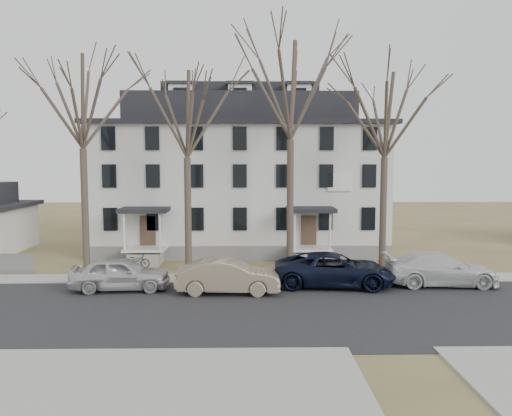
{
  "coord_description": "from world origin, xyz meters",
  "views": [
    {
      "loc": [
        -1.5,
        -19.32,
        6.57
      ],
      "look_at": [
        -1.02,
        9.0,
        3.89
      ],
      "focal_mm": 35.0,
      "sensor_mm": 36.0,
      "label": 1
    }
  ],
  "objects_px": {
    "tree_mid_right": "(386,108)",
    "bicycle_left": "(136,261)",
    "tree_far_left": "(81,95)",
    "tree_mid_left": "(187,108)",
    "tree_center": "(291,82)",
    "car_tan": "(228,277)",
    "car_navy": "(334,270)",
    "car_white": "(440,270)",
    "car_silver": "(120,274)",
    "boarding_house": "(241,177)"
  },
  "relations": [
    {
      "from": "tree_mid_right",
      "to": "bicycle_left",
      "type": "height_order",
      "value": "tree_mid_right"
    },
    {
      "from": "tree_far_left",
      "to": "tree_mid_left",
      "type": "distance_m",
      "value": 6.05
    },
    {
      "from": "tree_center",
      "to": "tree_mid_right",
      "type": "relative_size",
      "value": 1.15
    },
    {
      "from": "car_tan",
      "to": "bicycle_left",
      "type": "xyz_separation_m",
      "value": [
        -5.87,
        5.9,
        -0.39
      ]
    },
    {
      "from": "car_navy",
      "to": "car_white",
      "type": "xyz_separation_m",
      "value": [
        5.6,
        0.08,
        -0.02
      ]
    },
    {
      "from": "tree_center",
      "to": "car_white",
      "type": "distance_m",
      "value": 13.24
    },
    {
      "from": "tree_center",
      "to": "bicycle_left",
      "type": "distance_m",
      "value": 14.19
    },
    {
      "from": "tree_center",
      "to": "bicycle_left",
      "type": "bearing_deg",
      "value": 173.7
    },
    {
      "from": "tree_far_left",
      "to": "car_silver",
      "type": "distance_m",
      "value": 10.83
    },
    {
      "from": "tree_mid_left",
      "to": "bicycle_left",
      "type": "xyz_separation_m",
      "value": [
        -3.33,
        1.03,
        -9.15
      ]
    },
    {
      "from": "car_tan",
      "to": "tree_mid_left",
      "type": "bearing_deg",
      "value": 29.44
    },
    {
      "from": "car_white",
      "to": "bicycle_left",
      "type": "xyz_separation_m",
      "value": [
        -16.97,
        4.51,
        -0.4
      ]
    },
    {
      "from": "boarding_house",
      "to": "car_navy",
      "type": "relative_size",
      "value": 3.33
    },
    {
      "from": "tree_far_left",
      "to": "car_white",
      "type": "height_order",
      "value": "tree_far_left"
    },
    {
      "from": "tree_mid_left",
      "to": "car_silver",
      "type": "xyz_separation_m",
      "value": [
        -2.96,
        -4.21,
        -8.76
      ]
    },
    {
      "from": "tree_far_left",
      "to": "car_white",
      "type": "xyz_separation_m",
      "value": [
        19.64,
        -3.48,
        -9.5
      ]
    },
    {
      "from": "tree_center",
      "to": "car_navy",
      "type": "distance_m",
      "value": 11.01
    },
    {
      "from": "tree_center",
      "to": "car_white",
      "type": "bearing_deg",
      "value": -24.48
    },
    {
      "from": "boarding_house",
      "to": "tree_center",
      "type": "distance_m",
      "value": 10.39
    },
    {
      "from": "tree_far_left",
      "to": "tree_center",
      "type": "relative_size",
      "value": 0.93
    },
    {
      "from": "car_navy",
      "to": "tree_far_left",
      "type": "bearing_deg",
      "value": 81.34
    },
    {
      "from": "tree_center",
      "to": "car_navy",
      "type": "relative_size",
      "value": 2.36
    },
    {
      "from": "car_white",
      "to": "tree_mid_right",
      "type": "bearing_deg",
      "value": 33.54
    },
    {
      "from": "tree_mid_left",
      "to": "car_tan",
      "type": "height_order",
      "value": "tree_mid_left"
    },
    {
      "from": "tree_mid_left",
      "to": "tree_mid_right",
      "type": "bearing_deg",
      "value": 0.0
    },
    {
      "from": "car_tan",
      "to": "car_white",
      "type": "distance_m",
      "value": 11.19
    },
    {
      "from": "car_navy",
      "to": "tree_mid_right",
      "type": "bearing_deg",
      "value": -38.6
    },
    {
      "from": "car_white",
      "to": "tree_center",
      "type": "bearing_deg",
      "value": 67.45
    },
    {
      "from": "boarding_house",
      "to": "bicycle_left",
      "type": "height_order",
      "value": "boarding_house"
    },
    {
      "from": "car_tan",
      "to": "car_white",
      "type": "relative_size",
      "value": 0.88
    },
    {
      "from": "tree_far_left",
      "to": "tree_mid_right",
      "type": "xyz_separation_m",
      "value": [
        17.5,
        0.0,
        -0.74
      ]
    },
    {
      "from": "car_navy",
      "to": "bicycle_left",
      "type": "xyz_separation_m",
      "value": [
        -11.37,
        4.59,
        -0.42
      ]
    },
    {
      "from": "tree_center",
      "to": "car_tan",
      "type": "distance_m",
      "value": 11.85
    },
    {
      "from": "boarding_house",
      "to": "car_navy",
      "type": "height_order",
      "value": "boarding_house"
    },
    {
      "from": "car_silver",
      "to": "car_navy",
      "type": "distance_m",
      "value": 11.02
    },
    {
      "from": "boarding_house",
      "to": "car_tan",
      "type": "distance_m",
      "value": 13.79
    },
    {
      "from": "tree_mid_left",
      "to": "bicycle_left",
      "type": "relative_size",
      "value": 7.42
    },
    {
      "from": "bicycle_left",
      "to": "car_navy",
      "type": "bearing_deg",
      "value": -106.34
    },
    {
      "from": "boarding_house",
      "to": "car_silver",
      "type": "distance_m",
      "value": 14.46
    },
    {
      "from": "tree_mid_left",
      "to": "tree_mid_right",
      "type": "xyz_separation_m",
      "value": [
        11.5,
        0.0,
        0.0
      ]
    },
    {
      "from": "tree_center",
      "to": "tree_mid_right",
      "type": "xyz_separation_m",
      "value": [
        5.5,
        0.0,
        -1.48
      ]
    },
    {
      "from": "car_tan",
      "to": "car_navy",
      "type": "height_order",
      "value": "car_navy"
    },
    {
      "from": "tree_far_left",
      "to": "car_tan",
      "type": "height_order",
      "value": "tree_far_left"
    },
    {
      "from": "tree_mid_left",
      "to": "tree_center",
      "type": "xyz_separation_m",
      "value": [
        6.0,
        0.0,
        1.48
      ]
    },
    {
      "from": "tree_center",
      "to": "car_tan",
      "type": "xyz_separation_m",
      "value": [
        -3.46,
        -4.87,
        -10.24
      ]
    },
    {
      "from": "boarding_house",
      "to": "tree_far_left",
      "type": "bearing_deg",
      "value": -137.82
    },
    {
      "from": "car_tan",
      "to": "car_white",
      "type": "height_order",
      "value": "car_white"
    },
    {
      "from": "tree_far_left",
      "to": "car_navy",
      "type": "xyz_separation_m",
      "value": [
        14.04,
        -3.56,
        -9.48
      ]
    },
    {
      "from": "car_silver",
      "to": "car_white",
      "type": "xyz_separation_m",
      "value": [
        16.6,
        0.73,
        0.0
      ]
    },
    {
      "from": "tree_mid_right",
      "to": "car_silver",
      "type": "distance_m",
      "value": 17.42
    }
  ]
}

